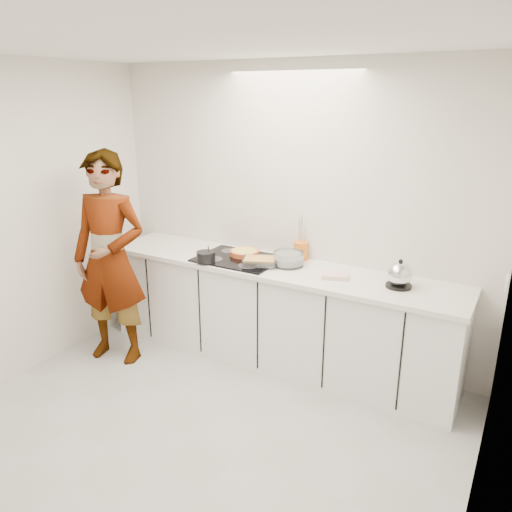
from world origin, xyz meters
The scene contains 16 objects.
floor centered at (0.00, 0.00, 0.00)m, with size 3.60×3.20×0.00m, color #AAAAA7.
ceiling centered at (0.00, 0.00, 2.60)m, with size 3.60×3.20×0.00m, color white.
wall_back centered at (0.00, 1.60, 1.30)m, with size 3.60×0.00×2.60m, color silver.
wall_left centered at (-1.80, 0.00, 1.30)m, with size 0.00×3.20×2.60m, color silver.
wall_right centered at (1.80, 0.02, 1.30)m, with size 0.02×3.20×2.60m.
base_cabinets centered at (0.00, 1.28, 0.43)m, with size 3.20×0.58×0.87m, color white.
countertop centered at (0.00, 1.28, 0.89)m, with size 3.24×0.64×0.04m, color white.
hob centered at (-0.35, 1.26, 0.92)m, with size 0.72×0.54×0.01m, color black.
tart_dish centered at (-0.35, 1.36, 0.95)m, with size 0.28×0.28×0.04m.
saucepan centered at (-0.54, 1.03, 0.97)m, with size 0.19×0.19×0.16m.
baking_dish centered at (-0.10, 1.20, 0.95)m, with size 0.34×0.30×0.05m.
mixing_bowl centered at (0.11, 1.33, 0.97)m, with size 0.33×0.33×0.12m.
tea_towel centered at (0.56, 1.25, 0.93)m, with size 0.21×0.15×0.03m, color white.
kettle centered at (1.06, 1.30, 1.00)m, with size 0.23×0.23×0.22m.
utensil_crock centered at (0.13, 1.54, 0.99)m, with size 0.13×0.13×0.16m, color orange.
cook centered at (-1.27, 0.62, 0.94)m, with size 0.69×0.45×1.89m, color white.
Camera 1 is at (1.88, -2.32, 2.32)m, focal length 35.00 mm.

